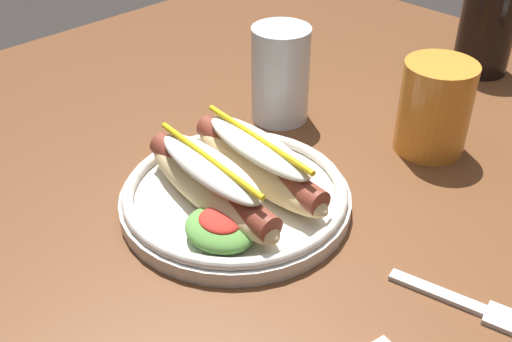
% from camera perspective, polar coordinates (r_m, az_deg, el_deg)
% --- Properties ---
extents(dining_table, '(1.21, 1.01, 0.74)m').
position_cam_1_polar(dining_table, '(0.77, 9.06, -5.68)').
color(dining_table, brown).
rests_on(dining_table, ground_plane).
extents(hot_dog_plate, '(0.24, 0.24, 0.08)m').
position_cam_1_polar(hot_dog_plate, '(0.63, -1.99, -1.48)').
color(hot_dog_plate, silver).
rests_on(hot_dog_plate, dining_table).
extents(fork, '(0.12, 0.05, 0.00)m').
position_cam_1_polar(fork, '(0.57, 19.03, -11.61)').
color(fork, silver).
rests_on(fork, dining_table).
extents(soda_cup, '(0.08, 0.08, 0.13)m').
position_cam_1_polar(soda_cup, '(0.96, 20.48, 12.10)').
color(soda_cup, black).
rests_on(soda_cup, dining_table).
extents(water_cup, '(0.07, 0.07, 0.12)m').
position_cam_1_polar(water_cup, '(0.78, 2.26, 8.90)').
color(water_cup, silver).
rests_on(water_cup, dining_table).
extents(extra_cup, '(0.08, 0.08, 0.11)m').
position_cam_1_polar(extra_cup, '(0.74, 16.14, 5.64)').
color(extra_cup, orange).
rests_on(extra_cup, dining_table).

